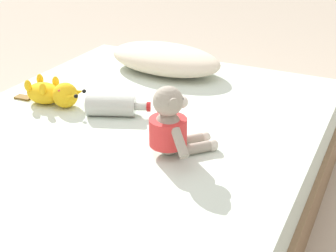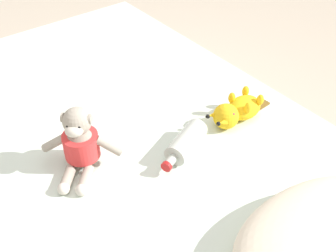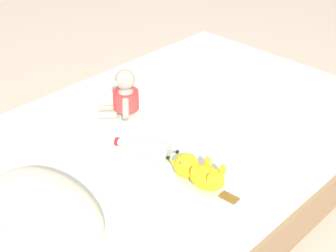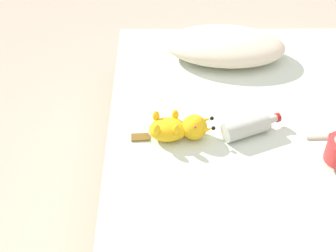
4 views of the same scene
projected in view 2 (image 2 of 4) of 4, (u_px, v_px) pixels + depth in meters
name	position (u px, v px, depth m)	size (l,w,h in m)	color
ground_plane	(132.00, 192.00, 1.85)	(16.00, 16.00, 0.00)	#B7A893
bed	(130.00, 163.00, 1.73)	(1.35, 2.09, 0.37)	#846647
pillow	(318.00, 230.00, 1.17)	(0.59, 0.36, 0.13)	beige
plush_monkey	(80.00, 144.00, 1.40)	(0.26, 0.26, 0.24)	#9E9384
plush_yellow_creature	(236.00, 111.00, 1.62)	(0.33, 0.12, 0.10)	yellow
glass_bottle	(186.00, 143.00, 1.49)	(0.25, 0.15, 0.08)	#B7BCB2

